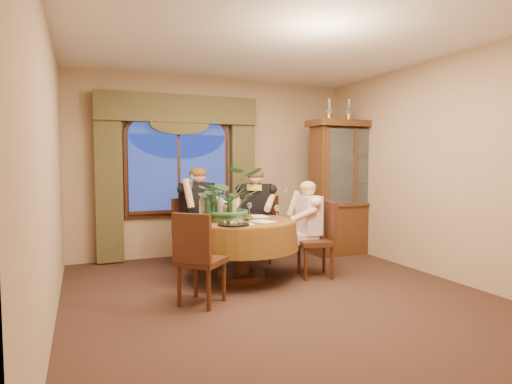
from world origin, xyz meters
name	(u,v)px	position (x,y,z in m)	size (l,w,h in m)	color
floor	(282,297)	(0.00, 0.00, 0.00)	(5.00, 5.00, 0.00)	black
wall_back	(215,167)	(0.00, 2.50, 1.40)	(4.50, 4.50, 0.00)	#9F7F61
wall_right	(442,168)	(2.25, 0.00, 1.40)	(5.00, 5.00, 0.00)	#9F7F61
ceiling	(283,36)	(0.00, 0.00, 2.80)	(5.00, 5.00, 0.00)	white
window	(179,174)	(-0.60, 2.43, 1.30)	(1.62, 0.10, 1.32)	navy
arched_transom	(178,123)	(-0.60, 2.43, 2.08)	(1.60, 0.06, 0.44)	navy
drapery_left	(109,183)	(-1.63, 2.38, 1.18)	(0.38, 0.14, 2.32)	#413A1F
drapery_right	(242,180)	(0.43, 2.38, 1.18)	(0.38, 0.14, 2.32)	#413A1F
swag_valance	(179,109)	(-0.60, 2.35, 2.28)	(2.45, 0.16, 0.42)	#413A1F
dining_table	(241,250)	(-0.15, 0.86, 0.38)	(1.44, 1.44, 0.75)	maroon
china_cabinet	(348,188)	(2.00, 1.70, 1.07)	(1.32, 0.52, 2.13)	#3C2010
oil_lamp_left	(329,109)	(1.63, 1.70, 2.30)	(0.11, 0.11, 0.34)	#A5722D
oil_lamp_center	(349,110)	(2.00, 1.70, 2.30)	(0.11, 0.11, 0.34)	#A5722D
oil_lamp_right	(368,111)	(2.37, 1.70, 2.30)	(0.11, 0.11, 0.34)	#A5722D
chair_right	(315,240)	(0.77, 0.61, 0.48)	(0.42, 0.42, 0.96)	black
chair_back_right	(262,229)	(0.48, 1.69, 0.48)	(0.42, 0.42, 0.96)	black
chair_back	(194,233)	(-0.56, 1.69, 0.48)	(0.42, 0.42, 0.96)	black
chair_front_left	(202,258)	(-0.86, 0.13, 0.48)	(0.42, 0.42, 0.96)	black
person_pink	(309,227)	(0.79, 0.81, 0.62)	(0.44, 0.40, 1.23)	beige
person_back	(197,217)	(-0.48, 1.76, 0.70)	(0.50, 0.46, 1.41)	black
person_scarf	(256,216)	(0.36, 1.63, 0.69)	(0.50, 0.45, 1.38)	black
stoneware_vase	(232,209)	(-0.23, 1.00, 0.88)	(0.14, 0.14, 0.26)	tan
centerpiece_plant	(228,175)	(-0.29, 0.95, 1.32)	(0.86, 0.95, 0.74)	#385C36
olive_bowl	(246,218)	(-0.10, 0.85, 0.78)	(0.17, 0.17, 0.05)	#4C5D2E
cheese_platter	(234,224)	(-0.38, 0.48, 0.76)	(0.37, 0.37, 0.02)	black
wine_bottle_0	(208,209)	(-0.60, 0.78, 0.92)	(0.07, 0.07, 0.33)	black
wine_bottle_1	(230,208)	(-0.32, 0.80, 0.92)	(0.07, 0.07, 0.33)	black
wine_bottle_2	(202,208)	(-0.62, 1.00, 0.92)	(0.07, 0.07, 0.33)	tan
wine_bottle_3	(214,207)	(-0.45, 1.04, 0.92)	(0.07, 0.07, 0.33)	black
wine_bottle_4	(220,208)	(-0.41, 0.91, 0.92)	(0.07, 0.07, 0.33)	tan
wine_bottle_5	(213,209)	(-0.53, 0.82, 0.92)	(0.07, 0.07, 0.33)	black
tasting_paper_0	(263,221)	(0.05, 0.64, 0.75)	(0.21, 0.30, 0.00)	white
tasting_paper_1	(259,216)	(0.19, 1.10, 0.75)	(0.21, 0.30, 0.00)	white
tasting_paper_2	(242,223)	(-0.25, 0.57, 0.75)	(0.21, 0.30, 0.00)	white
wine_glass_person_pink	(277,212)	(0.33, 0.83, 0.84)	(0.07, 0.07, 0.18)	silver
wine_glass_person_back	(218,210)	(-0.32, 1.31, 0.84)	(0.07, 0.07, 0.18)	silver
wine_glass_person_scarf	(249,209)	(0.11, 1.26, 0.84)	(0.07, 0.07, 0.18)	silver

